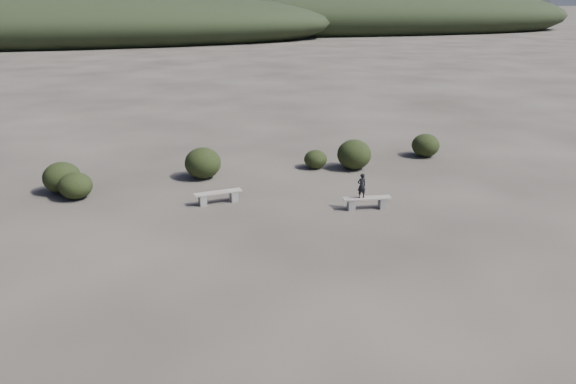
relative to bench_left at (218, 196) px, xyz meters
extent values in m
plane|color=#312B26|center=(1.87, -6.07, -0.25)|extent=(1200.00, 1200.00, 0.00)
cube|color=slate|center=(-0.54, -0.08, -0.07)|extent=(0.27, 0.35, 0.36)
cube|color=slate|center=(0.54, 0.08, -0.07)|extent=(0.27, 0.35, 0.36)
cube|color=gray|center=(0.00, 0.00, 0.14)|extent=(1.66, 0.57, 0.05)
cube|color=slate|center=(4.14, -1.70, -0.07)|extent=(0.25, 0.33, 0.35)
cube|color=slate|center=(5.19, -1.82, -0.07)|extent=(0.25, 0.33, 0.35)
cube|color=gray|center=(4.67, -1.76, 0.13)|extent=(1.62, 0.50, 0.04)
imported|color=black|center=(4.46, -1.74, 0.57)|extent=(0.32, 0.23, 0.83)
ellipsoid|color=black|center=(-4.70, 1.70, 0.22)|extent=(1.14, 1.14, 0.93)
ellipsoid|color=black|center=(-0.17, 3.01, 0.35)|extent=(1.39, 1.39, 1.19)
ellipsoid|color=black|center=(4.42, 3.22, 0.13)|extent=(0.94, 0.94, 0.75)
ellipsoid|color=black|center=(5.91, 2.74, 0.36)|extent=(1.38, 1.38, 1.21)
ellipsoid|color=black|center=(9.63, 3.77, 0.25)|extent=(1.21, 1.21, 1.00)
ellipsoid|color=black|center=(-5.22, 2.51, 0.31)|extent=(1.31, 1.31, 1.11)
ellipsoid|color=black|center=(-23.13, 83.93, 2.45)|extent=(110.00, 40.00, 12.00)
ellipsoid|color=black|center=(36.87, 103.93, 2.90)|extent=(120.00, 44.00, 14.00)
ellipsoid|color=#2E382D|center=(1.87, 153.93, 5.15)|extent=(190.00, 64.00, 24.00)
camera|label=1|loc=(-2.15, -17.90, 6.27)|focal=35.00mm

